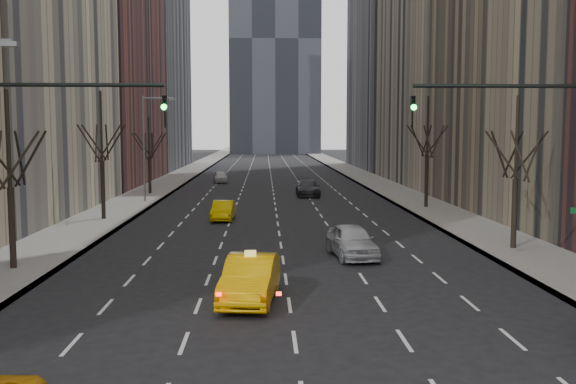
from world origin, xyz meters
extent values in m
cube|color=slate|center=(-12.25, 70.00, 0.07)|extent=(4.50, 320.00, 0.15)
cube|color=slate|center=(12.25, 70.00, 0.07)|extent=(4.50, 320.00, 0.15)
cylinder|color=black|center=(-12.00, 18.00, 1.93)|extent=(0.28, 0.28, 3.57)
cylinder|color=black|center=(-12.00, 18.00, 5.84)|extent=(0.16, 0.16, 4.25)
cylinder|color=black|center=(-11.85, 18.85, 4.95)|extent=(0.42, 1.80, 2.52)
cylinder|color=black|center=(-11.19, 18.29, 4.95)|extent=(1.74, 0.72, 2.52)
cylinder|color=black|center=(-11.34, 17.45, 4.95)|extent=(1.46, 1.25, 2.52)
cylinder|color=black|center=(-12.00, 34.00, 2.15)|extent=(0.28, 0.28, 3.99)
cylinder|color=black|center=(-12.00, 34.00, 6.52)|extent=(0.16, 0.16, 4.75)
cylinder|color=black|center=(-11.85, 34.85, 5.37)|extent=(0.42, 1.80, 2.52)
cylinder|color=black|center=(-11.19, 34.29, 5.37)|extent=(1.74, 0.72, 2.52)
cylinder|color=black|center=(-11.34, 33.45, 5.37)|extent=(1.46, 1.25, 2.52)
cylinder|color=black|center=(-12.15, 33.15, 5.37)|extent=(0.42, 1.80, 2.52)
cylinder|color=black|center=(-12.81, 33.71, 5.37)|extent=(1.74, 0.72, 2.52)
cylinder|color=black|center=(-12.66, 34.55, 5.37)|extent=(1.46, 1.25, 2.52)
cylinder|color=black|center=(-12.00, 52.00, 1.83)|extent=(0.28, 0.28, 3.36)
cylinder|color=black|center=(-12.00, 52.00, 5.51)|extent=(0.16, 0.16, 4.00)
cylinder|color=black|center=(-11.85, 52.85, 4.74)|extent=(0.42, 1.80, 2.52)
cylinder|color=black|center=(-11.19, 52.29, 4.74)|extent=(1.74, 0.72, 2.52)
cylinder|color=black|center=(-11.34, 51.45, 4.74)|extent=(1.46, 1.25, 2.52)
cylinder|color=black|center=(-12.15, 51.15, 4.74)|extent=(0.42, 1.80, 2.52)
cylinder|color=black|center=(-12.81, 51.71, 4.74)|extent=(1.74, 0.72, 2.52)
cylinder|color=black|center=(-12.66, 52.55, 4.74)|extent=(1.46, 1.25, 2.52)
cylinder|color=black|center=(12.00, 22.00, 1.93)|extent=(0.28, 0.28, 3.57)
cylinder|color=black|center=(12.00, 22.00, 5.84)|extent=(0.16, 0.16, 4.25)
cylinder|color=black|center=(12.15, 22.85, 4.95)|extent=(0.42, 1.80, 2.52)
cylinder|color=black|center=(12.81, 22.29, 4.95)|extent=(1.74, 0.72, 2.52)
cylinder|color=black|center=(12.66, 21.45, 4.95)|extent=(1.46, 1.25, 2.52)
cylinder|color=black|center=(11.85, 21.15, 4.95)|extent=(0.42, 1.80, 2.52)
cylinder|color=black|center=(11.19, 21.71, 4.95)|extent=(1.74, 0.72, 2.52)
cylinder|color=black|center=(11.34, 22.55, 4.95)|extent=(1.46, 1.25, 2.52)
cylinder|color=black|center=(12.00, 40.00, 2.15)|extent=(0.28, 0.28, 3.99)
cylinder|color=black|center=(12.00, 40.00, 6.52)|extent=(0.16, 0.16, 4.75)
cylinder|color=black|center=(12.15, 40.85, 5.37)|extent=(0.42, 1.80, 2.52)
cylinder|color=black|center=(12.81, 40.29, 5.37)|extent=(1.74, 0.72, 2.52)
cylinder|color=black|center=(12.66, 39.45, 5.37)|extent=(1.46, 1.25, 2.52)
cylinder|color=black|center=(11.85, 39.15, 5.37)|extent=(0.42, 1.80, 2.52)
cylinder|color=black|center=(11.19, 39.71, 5.37)|extent=(1.74, 0.72, 2.52)
cylinder|color=black|center=(11.34, 40.55, 5.37)|extent=(1.46, 1.25, 2.52)
cylinder|color=black|center=(-7.55, 12.00, 7.75)|extent=(6.50, 0.14, 0.14)
imported|color=black|center=(-4.30, 12.00, 6.85)|extent=(0.18, 0.22, 1.10)
sphere|color=#0CFF33|center=(-4.30, 11.82, 7.00)|extent=(0.20, 0.20, 0.20)
cylinder|color=black|center=(7.55, 12.00, 7.75)|extent=(6.50, 0.14, 0.14)
imported|color=black|center=(4.30, 12.00, 6.85)|extent=(0.18, 0.22, 1.10)
sphere|color=#0CFF33|center=(4.30, 11.82, 7.00)|extent=(0.20, 0.20, 0.20)
cube|color=slate|center=(-8.70, 10.00, 8.85)|extent=(0.50, 0.22, 0.15)
cylinder|color=slate|center=(-11.20, 45.00, 4.65)|extent=(0.16, 0.16, 9.00)
cylinder|color=slate|center=(-9.90, 45.00, 8.95)|extent=(2.60, 0.14, 0.14)
cube|color=slate|center=(-8.70, 45.00, 8.85)|extent=(0.50, 0.22, 0.15)
imported|color=#F3AD05|center=(-1.40, 12.62, 0.82)|extent=(2.31, 5.17, 1.65)
imported|color=#A9ACB1|center=(3.40, 20.58, 0.80)|extent=(2.41, 4.90, 1.61)
imported|color=#DFB104|center=(-3.76, 34.02, 0.66)|extent=(1.53, 4.07, 1.33)
imported|color=#2B2C30|center=(3.23, 50.25, 0.77)|extent=(2.18, 5.31, 1.54)
imported|color=silver|center=(-6.14, 66.40, 0.68)|extent=(2.02, 4.15, 1.36)
camera|label=1|loc=(-0.87, -10.34, 6.20)|focal=40.00mm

